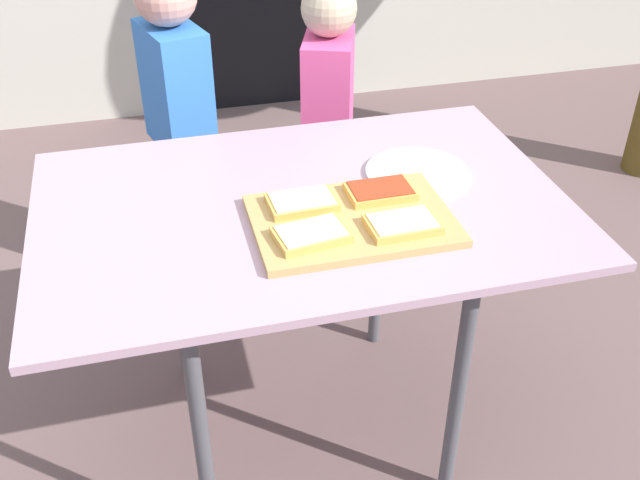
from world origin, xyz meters
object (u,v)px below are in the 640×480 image
(pizza_slice_far_right, at_px, (380,191))
(pizza_slice_near_right, at_px, (402,224))
(dining_table, at_px, (302,229))
(child_right, at_px, (328,124))
(child_left, at_px, (179,117))
(pizza_slice_far_left, at_px, (302,202))
(pizza_slice_near_left, at_px, (311,234))
(plate_white_right, at_px, (417,172))
(cutting_board, at_px, (352,220))

(pizza_slice_far_right, bearing_deg, pizza_slice_near_right, -89.28)
(pizza_slice_far_right, bearing_deg, dining_table, 166.77)
(pizza_slice_near_right, bearing_deg, child_right, 85.18)
(pizza_slice_near_right, height_order, child_left, child_left)
(pizza_slice_far_left, bearing_deg, pizza_slice_near_right, -37.06)
(pizza_slice_near_left, xyz_separation_m, child_right, (0.26, 0.83, -0.17))
(child_left, distance_m, child_right, 0.45)
(pizza_slice_far_left, relative_size, child_right, 0.15)
(pizza_slice_far_left, relative_size, pizza_slice_near_left, 0.95)
(plate_white_right, relative_size, child_left, 0.22)
(dining_table, height_order, child_right, child_right)
(dining_table, distance_m, pizza_slice_near_left, 0.19)
(cutting_board, height_order, child_right, child_right)
(cutting_board, relative_size, pizza_slice_near_right, 2.84)
(pizza_slice_far_left, height_order, pizza_slice_near_right, same)
(dining_table, distance_m, child_left, 0.74)
(cutting_board, relative_size, child_left, 0.39)
(pizza_slice_far_right, distance_m, child_left, 0.85)
(pizza_slice_far_left, bearing_deg, child_left, 104.50)
(pizza_slice_far_left, relative_size, child_left, 0.14)
(pizza_slice_far_left, height_order, child_left, child_left)
(plate_white_right, height_order, child_left, child_left)
(pizza_slice_far_right, relative_size, child_left, 0.14)
(pizza_slice_far_left, distance_m, child_right, 0.77)
(pizza_slice_near_right, xyz_separation_m, child_right, (0.07, 0.84, -0.17))
(dining_table, xyz_separation_m, child_right, (0.24, 0.67, -0.08))
(pizza_slice_far_left, bearing_deg, child_right, 70.72)
(pizza_slice_far_left, distance_m, pizza_slice_near_right, 0.22)
(child_left, bearing_deg, pizza_slice_far_right, -63.84)
(pizza_slice_near_right, distance_m, child_left, 0.97)
(dining_table, relative_size, cutting_board, 2.79)
(pizza_slice_near_left, xyz_separation_m, child_left, (-0.18, 0.88, -0.12))
(dining_table, height_order, pizza_slice_far_left, pizza_slice_far_left)
(dining_table, xyz_separation_m, plate_white_right, (0.29, 0.06, 0.07))
(dining_table, distance_m, cutting_board, 0.16)
(pizza_slice_near_right, bearing_deg, pizza_slice_near_left, 176.93)
(plate_white_right, bearing_deg, cutting_board, -141.12)
(dining_table, xyz_separation_m, pizza_slice_far_right, (0.17, -0.04, 0.10))
(cutting_board, distance_m, pizza_slice_near_right, 0.11)
(pizza_slice_near_left, bearing_deg, pizza_slice_far_right, 34.13)
(pizza_slice_far_left, bearing_deg, dining_table, 77.35)
(pizza_slice_far_right, height_order, child_right, child_right)
(pizza_slice_far_right, height_order, plate_white_right, pizza_slice_far_right)
(pizza_slice_near_left, bearing_deg, dining_table, 83.07)
(pizza_slice_near_left, bearing_deg, cutting_board, 28.50)
(pizza_slice_far_right, bearing_deg, cutting_board, -139.96)
(cutting_board, bearing_deg, child_right, 78.57)
(plate_white_right, xyz_separation_m, child_left, (-0.49, 0.66, -0.10))
(pizza_slice_far_right, height_order, pizza_slice_near_left, same)
(pizza_slice_near_right, bearing_deg, plate_white_right, 62.66)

